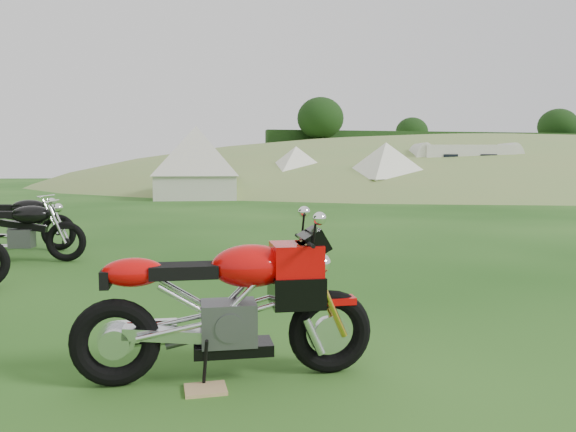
{
  "coord_description": "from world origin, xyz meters",
  "views": [
    {
      "loc": [
        -1.03,
        -5.35,
        1.5
      ],
      "look_at": [
        0.09,
        0.4,
        0.96
      ],
      "focal_mm": 35.0,
      "sensor_mm": 36.0,
      "label": 1
    }
  ],
  "objects": [
    {
      "name": "caravan",
      "position": [
        12.88,
        20.41,
        1.25
      ],
      "size": [
        5.67,
        3.27,
        2.5
      ],
      "primitive_type": null,
      "rotation": [
        0.0,
        0.0,
        -0.17
      ],
      "color": "silver",
      "rests_on": "ground"
    },
    {
      "name": "hedgerow",
      "position": [
        24.0,
        40.0,
        0.0
      ],
      "size": [
        36.0,
        1.2,
        8.6
      ],
      "primitive_type": null,
      "color": "black",
      "rests_on": "ground"
    },
    {
      "name": "tent_left",
      "position": [
        -0.26,
        19.64,
        1.48
      ],
      "size": [
        3.65,
        3.65,
        2.95
      ],
      "primitive_type": null,
      "rotation": [
        0.0,
        0.0,
        -0.08
      ],
      "color": "beige",
      "rests_on": "ground"
    },
    {
      "name": "hillside",
      "position": [
        24.0,
        40.0,
        0.0
      ],
      "size": [
        80.0,
        64.0,
        8.0
      ],
      "primitive_type": "ellipsoid",
      "color": "#6F914A",
      "rests_on": "ground"
    },
    {
      "name": "ground",
      "position": [
        0.0,
        0.0,
        0.0
      ],
      "size": [
        120.0,
        120.0,
        0.0
      ],
      "primitive_type": "plane",
      "color": "#113D0D",
      "rests_on": "ground"
    },
    {
      "name": "vintage_moto_a",
      "position": [
        -3.44,
        3.84,
        0.51
      ],
      "size": [
        1.98,
        0.75,
        1.02
      ],
      "primitive_type": null,
      "rotation": [
        0.0,
        0.0,
        -0.16
      ],
      "color": "black",
      "rests_on": "ground"
    },
    {
      "name": "vintage_moto_d",
      "position": [
        -3.79,
        5.14,
        0.52
      ],
      "size": [
        2.02,
        0.98,
        1.04
      ],
      "primitive_type": null,
      "rotation": [
        0.0,
        0.0,
        -0.28
      ],
      "color": "black",
      "rests_on": "ground"
    },
    {
      "name": "tent_right",
      "position": [
        8.12,
        18.65,
        1.27
      ],
      "size": [
        3.54,
        3.54,
        2.54
      ],
      "primitive_type": null,
      "rotation": [
        0.0,
        0.0,
        0.24
      ],
      "color": "white",
      "rests_on": "ground"
    },
    {
      "name": "tent_mid",
      "position": [
        4.67,
        21.91,
        1.24
      ],
      "size": [
        3.4,
        3.4,
        2.49
      ],
      "primitive_type": null,
      "rotation": [
        0.0,
        0.0,
        0.21
      ],
      "color": "white",
      "rests_on": "ground"
    },
    {
      "name": "sport_motorcycle",
      "position": [
        -0.73,
        -1.51,
        0.6
      ],
      "size": [
        2.0,
        0.54,
        1.2
      ],
      "primitive_type": null,
      "rotation": [
        0.0,
        0.0,
        -0.02
      ],
      "color": "red",
      "rests_on": "ground"
    },
    {
      "name": "plywood_board",
      "position": [
        -0.88,
        -1.71,
        0.01
      ],
      "size": [
        0.28,
        0.23,
        0.02
      ],
      "primitive_type": "cube",
      "rotation": [
        0.0,
        0.0,
        0.04
      ],
      "color": "tan",
      "rests_on": "ground"
    }
  ]
}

